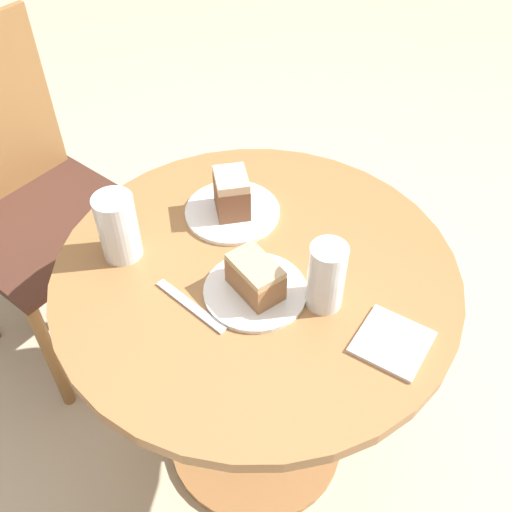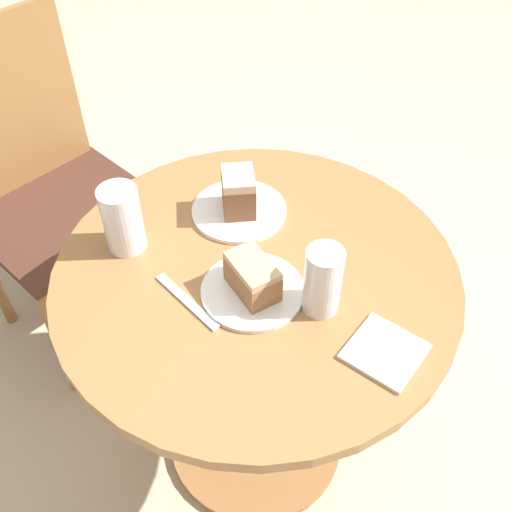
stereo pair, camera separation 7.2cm
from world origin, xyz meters
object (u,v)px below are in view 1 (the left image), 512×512
(glass_water, at_px, (326,280))
(chair, at_px, (28,200))
(cake_slice_near, at_px, (255,277))
(plate_far, at_px, (232,212))
(plate_near, at_px, (255,291))
(cake_slice_far, at_px, (232,193))
(glass_lemonade, at_px, (119,230))

(glass_water, bearing_deg, chair, 93.79)
(cake_slice_near, bearing_deg, plate_far, 51.37)
(plate_near, xyz_separation_m, plate_far, (0.15, 0.19, 0.00))
(cake_slice_near, relative_size, cake_slice_far, 1.11)
(chair, xyz_separation_m, cake_slice_near, (-0.00, -0.84, 0.26))
(plate_near, relative_size, glass_water, 1.39)
(cake_slice_far, distance_m, glass_lemonade, 0.26)
(plate_far, height_order, glass_lemonade, glass_lemonade)
(chair, distance_m, plate_far, 0.70)
(plate_near, distance_m, glass_lemonade, 0.31)
(cake_slice_near, height_order, glass_water, glass_water)
(plate_far, xyz_separation_m, cake_slice_far, (-0.00, -0.00, 0.05))
(plate_far, bearing_deg, plate_near, -128.63)
(glass_lemonade, bearing_deg, cake_slice_near, -72.73)
(plate_near, relative_size, plate_far, 0.96)
(plate_near, bearing_deg, glass_water, -60.95)
(chair, bearing_deg, glass_lemonade, -99.85)
(plate_near, distance_m, cake_slice_near, 0.04)
(plate_near, xyz_separation_m, glass_lemonade, (-0.09, 0.29, 0.06))
(glass_lemonade, xyz_separation_m, glass_water, (0.15, -0.40, -0.00))
(glass_lemonade, relative_size, glass_water, 1.01)
(plate_far, bearing_deg, cake_slice_near, -128.63)
(chair, xyz_separation_m, glass_water, (0.06, -0.96, 0.28))
(chair, bearing_deg, cake_slice_far, -77.55)
(cake_slice_far, relative_size, glass_water, 0.76)
(plate_far, height_order, cake_slice_far, cake_slice_far)
(plate_far, xyz_separation_m, cake_slice_near, (-0.15, -0.19, 0.04))
(plate_near, distance_m, glass_water, 0.15)
(plate_far, relative_size, glass_lemonade, 1.43)
(cake_slice_near, height_order, glass_lemonade, glass_lemonade)
(plate_near, bearing_deg, cake_slice_near, 180.00)
(cake_slice_far, bearing_deg, cake_slice_near, -128.63)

